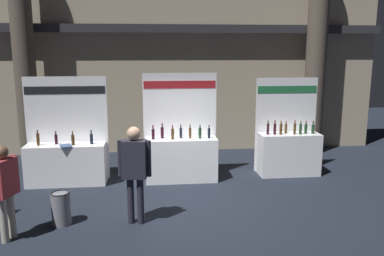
{
  "coord_description": "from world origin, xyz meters",
  "views": [
    {
      "loc": [
        -0.74,
        -7.62,
        3.12
      ],
      "look_at": [
        0.13,
        0.57,
        1.48
      ],
      "focal_mm": 37.32,
      "sensor_mm": 36.0,
      "label": 1
    }
  ],
  "objects": [
    {
      "name": "ground_plane",
      "position": [
        0.0,
        0.0,
        0.0
      ],
      "size": [
        25.08,
        25.08,
        0.0
      ],
      "primitive_type": "plane",
      "color": "black"
    },
    {
      "name": "hall_colonnade",
      "position": [
        0.0,
        4.43,
        3.33
      ],
      "size": [
        12.54,
        1.19,
        6.72
      ],
      "color": "tan",
      "rests_on": "ground_plane"
    },
    {
      "name": "exhibitor_booth_0",
      "position": [
        -2.71,
        1.65,
        0.6
      ],
      "size": [
        1.9,
        0.74,
        2.49
      ],
      "color": "white",
      "rests_on": "ground_plane"
    },
    {
      "name": "exhibitor_booth_1",
      "position": [
        -0.03,
        1.62,
        0.64
      ],
      "size": [
        1.77,
        0.66,
        2.55
      ],
      "color": "white",
      "rests_on": "ground_plane"
    },
    {
      "name": "exhibitor_booth_2",
      "position": [
        2.7,
        1.81,
        0.63
      ],
      "size": [
        1.57,
        0.66,
        2.41
      ],
      "color": "white",
      "rests_on": "ground_plane"
    },
    {
      "name": "trash_bin",
      "position": [
        -2.38,
        -0.67,
        0.31
      ],
      "size": [
        0.34,
        0.34,
        0.61
      ],
      "color": "slate",
      "rests_on": "ground_plane"
    },
    {
      "name": "visitor_1",
      "position": [
        -3.12,
        -1.18,
        0.97
      ],
      "size": [
        0.39,
        0.56,
        1.61
      ],
      "rotation": [
        0.0,
        0.0,
        4.36
      ],
      "color": "#ADA393",
      "rests_on": "ground_plane"
    },
    {
      "name": "visitor_4",
      "position": [
        -1.04,
        -0.75,
        1.09
      ],
      "size": [
        0.59,
        0.32,
        1.79
      ],
      "rotation": [
        0.0,
        0.0,
        2.98
      ],
      "color": "#23232D",
      "rests_on": "ground_plane"
    }
  ]
}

